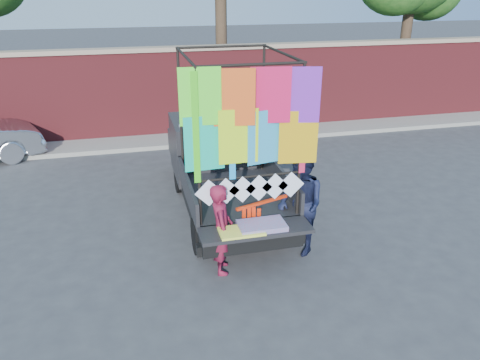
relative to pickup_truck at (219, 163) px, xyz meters
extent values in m
plane|color=#38383A|center=(0.33, -2.20, -0.82)|extent=(90.00, 90.00, 0.00)
cube|color=maroon|center=(0.33, 4.80, 0.43)|extent=(30.00, 0.35, 2.50)
cube|color=tan|center=(0.33, 4.80, 1.73)|extent=(30.00, 0.45, 0.12)
cube|color=gray|center=(0.33, 4.10, -0.76)|extent=(30.00, 1.20, 0.12)
cylinder|color=#38281C|center=(1.33, 6.00, 1.91)|extent=(0.36, 0.36, 5.46)
cylinder|color=#38281C|center=(7.83, 6.00, 1.45)|extent=(0.36, 0.36, 4.55)
cylinder|color=black|center=(-0.76, 0.58, -0.50)|extent=(0.21, 0.64, 0.64)
cylinder|color=black|center=(-0.76, -2.04, -0.50)|extent=(0.21, 0.64, 0.64)
cylinder|color=black|center=(0.76, 0.58, -0.50)|extent=(0.21, 0.64, 0.64)
cylinder|color=black|center=(0.76, -2.04, -0.50)|extent=(0.21, 0.64, 0.64)
cube|color=black|center=(0.00, -0.78, -0.34)|extent=(1.65, 4.07, 0.29)
cube|color=black|center=(0.00, -1.50, -0.06)|extent=(1.75, 2.23, 0.10)
cube|color=black|center=(-0.85, -1.50, 0.15)|extent=(0.06, 2.23, 0.44)
cube|color=black|center=(0.85, -1.50, 0.15)|extent=(0.06, 2.23, 0.44)
cube|color=black|center=(0.00, -0.41, 0.15)|extent=(1.75, 0.06, 0.44)
cube|color=black|center=(0.00, 0.53, 0.20)|extent=(1.75, 1.55, 1.21)
cube|color=#8C9EAD|center=(0.00, 0.10, 0.59)|extent=(1.55, 0.06, 0.53)
cube|color=#8C9EAD|center=(0.00, 1.26, 0.39)|extent=(1.55, 0.10, 0.68)
cube|color=black|center=(0.00, 1.60, -0.04)|extent=(1.70, 0.87, 0.53)
cube|color=black|center=(0.00, -2.86, -0.04)|extent=(1.75, 0.53, 0.06)
cube|color=black|center=(0.00, -2.64, -0.41)|extent=(1.79, 0.15, 0.17)
cylinder|color=black|center=(-0.80, -2.52, 1.20)|extent=(0.05, 0.05, 2.42)
cylinder|color=black|center=(-0.80, -0.49, 1.20)|extent=(0.05, 0.05, 2.42)
cylinder|color=black|center=(0.80, -2.52, 1.20)|extent=(0.05, 0.05, 2.42)
cylinder|color=black|center=(0.80, -0.49, 1.20)|extent=(0.05, 0.05, 2.42)
cylinder|color=black|center=(0.00, -2.52, 2.41)|extent=(1.65, 0.04, 0.04)
cylinder|color=black|center=(0.00, -0.49, 2.41)|extent=(1.65, 0.04, 0.04)
cylinder|color=black|center=(-0.80, -1.50, 2.41)|extent=(0.04, 2.09, 0.04)
cylinder|color=black|center=(0.80, -1.50, 2.41)|extent=(0.04, 2.09, 0.04)
cylinder|color=black|center=(0.00, -2.52, 0.71)|extent=(1.65, 0.04, 0.04)
cube|color=#51F92B|center=(-0.73, -2.54, 1.97)|extent=(0.60, 0.01, 0.82)
cube|color=#EB551B|center=(-0.24, -2.58, 1.97)|extent=(0.60, 0.01, 0.82)
cube|color=#D5174F|center=(0.24, -2.54, 1.97)|extent=(0.60, 0.01, 0.82)
cube|color=purple|center=(0.73, -2.58, 1.97)|extent=(0.60, 0.01, 0.82)
cube|color=#0DBF98|center=(-0.73, -2.54, 1.34)|extent=(0.60, 0.01, 0.82)
cube|color=#C4F619|center=(-0.24, -2.58, 1.34)|extent=(0.60, 0.01, 0.82)
cube|color=#2DA2D6|center=(0.24, -2.54, 1.34)|extent=(0.60, 0.01, 0.82)
cube|color=gold|center=(0.73, -2.58, 1.34)|extent=(0.60, 0.01, 0.82)
cube|color=#3ED91B|center=(-0.82, -2.56, 1.54)|extent=(0.10, 0.01, 1.65)
cube|color=#D3234B|center=(0.82, -2.56, 1.54)|extent=(0.10, 0.01, 1.65)
cube|color=#1A98EE|center=(-0.29, -2.56, 1.54)|extent=(0.10, 0.01, 1.65)
cube|color=white|center=(-0.66, -2.55, 0.52)|extent=(0.44, 0.01, 0.44)
cube|color=white|center=(-0.40, -2.55, 0.52)|extent=(0.44, 0.01, 0.44)
cube|color=white|center=(-0.13, -2.55, 0.52)|extent=(0.44, 0.01, 0.44)
cube|color=white|center=(0.13, -2.55, 0.52)|extent=(0.44, 0.01, 0.44)
cube|color=white|center=(0.40, -2.55, 0.52)|extent=(0.44, 0.01, 0.44)
cube|color=white|center=(0.66, -2.55, 0.52)|extent=(0.44, 0.01, 0.44)
cube|color=#DA305A|center=(0.10, -2.86, 0.02)|extent=(0.73, 0.44, 0.08)
cube|color=#F1FA4F|center=(-0.24, -2.93, 0.00)|extent=(0.68, 0.39, 0.04)
imported|color=maroon|center=(-0.50, -2.65, -0.07)|extent=(0.42, 0.58, 1.50)
imported|color=#151A35|center=(0.90, -2.38, 0.07)|extent=(0.83, 0.98, 1.79)
cube|color=red|center=(0.20, -2.52, 0.24)|extent=(0.93, 0.35, 0.04)
cube|color=red|center=(-0.10, -2.54, -0.06)|extent=(0.06, 0.02, 0.56)
cube|color=red|center=(-0.02, -2.54, -0.08)|extent=(0.06, 0.02, 0.56)
cube|color=red|center=(0.06, -2.54, -0.10)|extent=(0.06, 0.02, 0.56)
cube|color=red|center=(0.14, -2.54, -0.12)|extent=(0.06, 0.02, 0.56)
camera|label=1|loc=(-1.75, -8.94, 3.47)|focal=35.00mm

